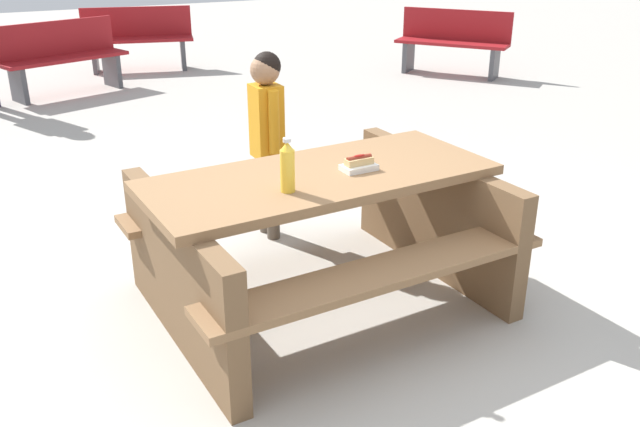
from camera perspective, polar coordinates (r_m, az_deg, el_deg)
name	(u,v)px	position (r m, az deg, el deg)	size (l,w,h in m)	color
ground_plane	(320,301)	(3.81, 0.00, -7.28)	(30.00, 30.00, 0.00)	#B7B2A8
picnic_table	(320,227)	(3.61, 0.00, -1.17)	(1.87, 1.49, 0.75)	olive
soda_bottle	(287,167)	(3.21, -2.72, 3.88)	(0.07, 0.07, 0.26)	yellow
hotdog_tray	(359,164)	(3.53, 3.25, 4.10)	(0.18, 0.12, 0.08)	white
child_in_coat	(267,122)	(4.34, -4.44, 7.59)	(0.19, 0.30, 1.21)	brown
park_bench_near	(453,41)	(9.73, 11.00, 13.91)	(1.22, 1.44, 0.85)	maroon
park_bench_mid	(138,37)	(10.19, -14.91, 13.97)	(1.55, 0.75, 0.85)	maroon
park_bench_far	(62,56)	(8.98, -20.67, 12.14)	(1.55, 0.86, 0.85)	maroon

